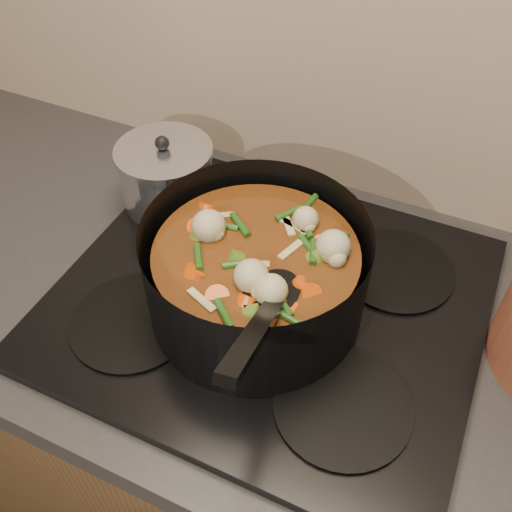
% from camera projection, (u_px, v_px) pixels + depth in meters
% --- Properties ---
extents(counter, '(2.64, 0.64, 0.91)m').
position_uv_depth(counter, '(266.00, 439.00, 1.20)').
color(counter, brown).
rests_on(counter, ground).
extents(stovetop, '(0.62, 0.54, 0.03)m').
position_uv_depth(stovetop, '(269.00, 299.00, 0.87)').
color(stovetop, black).
rests_on(stovetop, counter).
extents(stockpot, '(0.32, 0.42, 0.23)m').
position_uv_depth(stockpot, '(256.00, 274.00, 0.79)').
color(stockpot, black).
rests_on(stockpot, stovetop).
extents(saucepan, '(0.16, 0.16, 0.13)m').
position_uv_depth(saucepan, '(167.00, 175.00, 0.97)').
color(saucepan, silver).
rests_on(saucepan, stovetop).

